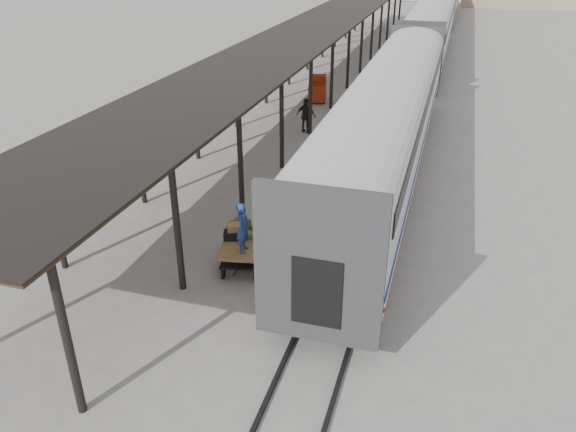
# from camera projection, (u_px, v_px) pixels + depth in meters

# --- Properties ---
(ground) EXTENTS (160.00, 160.00, 0.00)m
(ground) POSITION_uv_depth(u_px,v_px,m) (249.00, 261.00, 18.07)
(ground) COLOR slate
(ground) RESTS_ON ground
(train) EXTENTS (3.45, 76.01, 4.01)m
(train) POSITION_uv_depth(u_px,v_px,m) (430.00, 27.00, 44.94)
(train) COLOR silver
(train) RESTS_ON ground
(canopy) EXTENTS (4.90, 64.30, 4.15)m
(canopy) POSITION_uv_depth(u_px,v_px,m) (323.00, 23.00, 37.65)
(canopy) COLOR #422B19
(canopy) RESTS_ON ground
(rails) EXTENTS (1.54, 150.00, 0.12)m
(rails) POSITION_uv_depth(u_px,v_px,m) (427.00, 60.00, 46.31)
(rails) COLOR black
(rails) RESTS_ON ground
(baggage_cart) EXTENTS (1.67, 2.59, 0.86)m
(baggage_cart) POSITION_uv_depth(u_px,v_px,m) (244.00, 245.00, 17.69)
(baggage_cart) COLOR brown
(baggage_cart) RESTS_ON ground
(suitcase_stack) EXTENTS (1.20, 1.29, 0.46)m
(suitcase_stack) POSITION_uv_depth(u_px,v_px,m) (241.00, 229.00, 17.84)
(suitcase_stack) COLOR #3B3B3D
(suitcase_stack) RESTS_ON baggage_cart
(luggage_tug) EXTENTS (1.33, 1.88, 1.52)m
(luggage_tug) POSITION_uv_depth(u_px,v_px,m) (317.00, 90.00, 34.98)
(luggage_tug) COLOR maroon
(luggage_tug) RESTS_ON ground
(porter) EXTENTS (0.41, 0.60, 1.57)m
(porter) POSITION_uv_depth(u_px,v_px,m) (243.00, 228.00, 16.62)
(porter) COLOR navy
(porter) RESTS_ON baggage_cart
(pedestrian) EXTENTS (1.12, 0.58, 1.82)m
(pedestrian) POSITION_uv_depth(u_px,v_px,m) (306.00, 116.00, 29.30)
(pedestrian) COLOR black
(pedestrian) RESTS_ON ground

